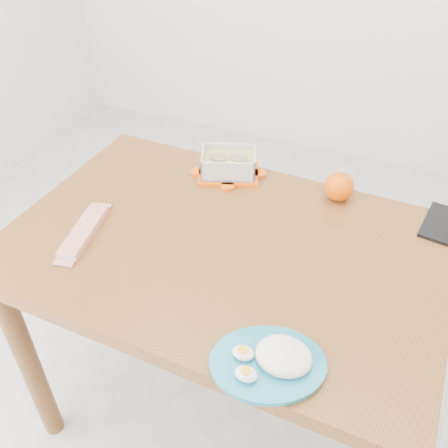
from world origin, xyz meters
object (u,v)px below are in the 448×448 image
at_px(dining_table, 224,275).
at_px(food_container, 228,164).
at_px(orange_fruit, 339,187).
at_px(rice_plate, 273,360).
at_px(smartphone, 441,223).

distance_m(dining_table, food_container, 0.34).
distance_m(orange_fruit, rice_plate, 0.59).
height_order(rice_plate, smartphone, rice_plate).
bearing_deg(smartphone, rice_plate, -105.98).
xyz_separation_m(food_container, smartphone, (0.60, -0.00, -0.03)).
bearing_deg(food_container, orange_fruit, -19.36).
height_order(dining_table, smartphone, smartphone).
height_order(orange_fruit, smartphone, orange_fruit).
relative_size(food_container, orange_fruit, 2.63).
relative_size(food_container, smartphone, 1.31).
height_order(dining_table, rice_plate, rice_plate).
bearing_deg(rice_plate, orange_fruit, 68.07).
relative_size(rice_plate, smartphone, 1.80).
bearing_deg(dining_table, food_container, 112.30).
bearing_deg(orange_fruit, rice_plate, -89.13).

